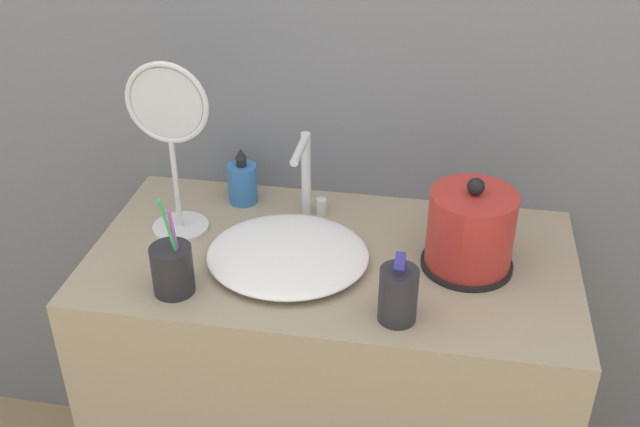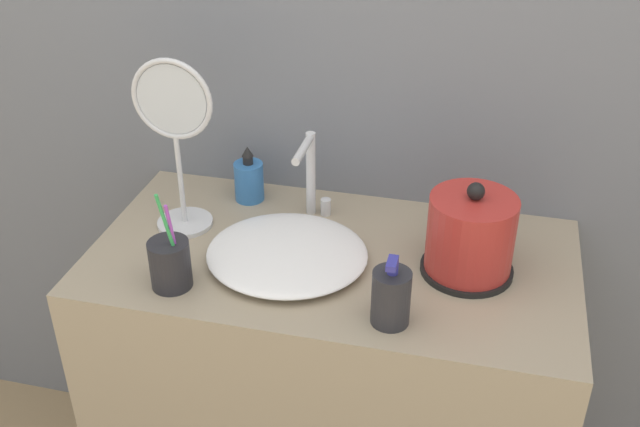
{
  "view_description": "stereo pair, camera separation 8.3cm",
  "coord_description": "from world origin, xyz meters",
  "px_view_note": "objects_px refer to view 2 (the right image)",
  "views": [
    {
      "loc": [
        0.21,
        -1.03,
        1.77
      ],
      "look_at": [
        -0.03,
        0.27,
        0.98
      ],
      "focal_mm": 42.0,
      "sensor_mm": 36.0,
      "label": 1
    },
    {
      "loc": [
        0.29,
        -1.01,
        1.77
      ],
      "look_at": [
        -0.03,
        0.27,
        0.98
      ],
      "focal_mm": 42.0,
      "sensor_mm": 36.0,
      "label": 2
    }
  ],
  "objects_px": {
    "electric_kettle": "(470,238)",
    "vanity_mirror": "(176,134)",
    "shampoo_bottle": "(249,180)",
    "toothbrush_cup": "(170,263)",
    "lotion_bottle": "(391,297)",
    "faucet": "(311,173)"
  },
  "relations": [
    {
      "from": "toothbrush_cup",
      "to": "lotion_bottle",
      "type": "height_order",
      "value": "toothbrush_cup"
    },
    {
      "from": "shampoo_bottle",
      "to": "vanity_mirror",
      "type": "distance_m",
      "value": 0.25
    },
    {
      "from": "toothbrush_cup",
      "to": "shampoo_bottle",
      "type": "xyz_separation_m",
      "value": [
        0.04,
        0.37,
        -0.0
      ]
    },
    {
      "from": "electric_kettle",
      "to": "lotion_bottle",
      "type": "bearing_deg",
      "value": -122.84
    },
    {
      "from": "faucet",
      "to": "shampoo_bottle",
      "type": "relative_size",
      "value": 1.46
    },
    {
      "from": "lotion_bottle",
      "to": "vanity_mirror",
      "type": "distance_m",
      "value": 0.58
    },
    {
      "from": "shampoo_bottle",
      "to": "vanity_mirror",
      "type": "height_order",
      "value": "vanity_mirror"
    },
    {
      "from": "toothbrush_cup",
      "to": "lotion_bottle",
      "type": "xyz_separation_m",
      "value": [
        0.44,
        -0.01,
        0.01
      ]
    },
    {
      "from": "electric_kettle",
      "to": "lotion_bottle",
      "type": "height_order",
      "value": "electric_kettle"
    },
    {
      "from": "lotion_bottle",
      "to": "shampoo_bottle",
      "type": "relative_size",
      "value": 1.06
    },
    {
      "from": "shampoo_bottle",
      "to": "vanity_mirror",
      "type": "bearing_deg",
      "value": -125.9
    },
    {
      "from": "electric_kettle",
      "to": "vanity_mirror",
      "type": "distance_m",
      "value": 0.65
    },
    {
      "from": "lotion_bottle",
      "to": "vanity_mirror",
      "type": "xyz_separation_m",
      "value": [
        -0.5,
        0.23,
        0.17
      ]
    },
    {
      "from": "faucet",
      "to": "electric_kettle",
      "type": "distance_m",
      "value": 0.39
    },
    {
      "from": "electric_kettle",
      "to": "toothbrush_cup",
      "type": "height_order",
      "value": "toothbrush_cup"
    },
    {
      "from": "faucet",
      "to": "lotion_bottle",
      "type": "relative_size",
      "value": 1.38
    },
    {
      "from": "electric_kettle",
      "to": "toothbrush_cup",
      "type": "bearing_deg",
      "value": -161.69
    },
    {
      "from": "faucet",
      "to": "shampoo_bottle",
      "type": "height_order",
      "value": "faucet"
    },
    {
      "from": "faucet",
      "to": "vanity_mirror",
      "type": "relative_size",
      "value": 0.52
    },
    {
      "from": "toothbrush_cup",
      "to": "shampoo_bottle",
      "type": "relative_size",
      "value": 1.59
    },
    {
      "from": "faucet",
      "to": "lotion_bottle",
      "type": "xyz_separation_m",
      "value": [
        0.24,
        -0.33,
        -0.06
      ]
    },
    {
      "from": "toothbrush_cup",
      "to": "shampoo_bottle",
      "type": "bearing_deg",
      "value": 83.56
    }
  ]
}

